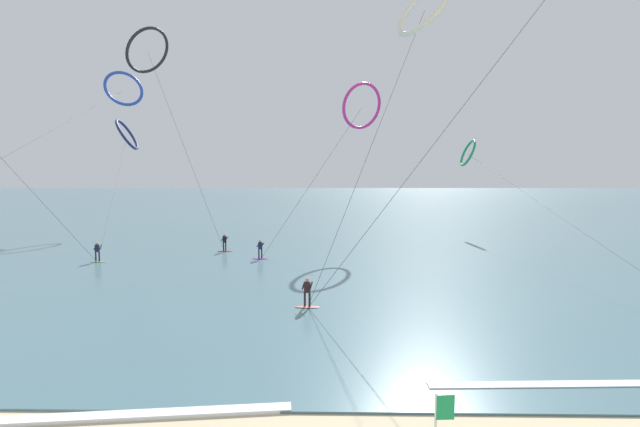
{
  "coord_description": "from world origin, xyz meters",
  "views": [
    {
      "loc": [
        0.52,
        -7.78,
        7.7
      ],
      "look_at": [
        0.0,
        21.29,
        5.05
      ],
      "focal_mm": 25.98,
      "sensor_mm": 36.0,
      "label": 1
    }
  ],
  "objects_px": {
    "surfer_crimson": "(225,244)",
    "surfer_violet": "(260,250)",
    "kite_cobalt": "(124,89)",
    "kite_magenta": "(362,106)",
    "kite_ivory": "(425,8)",
    "surfer_lime": "(97,253)",
    "surfer_coral": "(307,294)",
    "beach_flag": "(440,426)",
    "kite_charcoal": "(148,51)",
    "kite_emerald": "(468,153)",
    "kite_navy": "(127,135)"
  },
  "relations": [
    {
      "from": "kite_charcoal",
      "to": "kite_ivory",
      "type": "relative_size",
      "value": 1.01
    },
    {
      "from": "kite_magenta",
      "to": "kite_ivory",
      "type": "bearing_deg",
      "value": 67.89
    },
    {
      "from": "kite_ivory",
      "to": "beach_flag",
      "type": "relative_size",
      "value": 8.83
    },
    {
      "from": "kite_emerald",
      "to": "kite_magenta",
      "type": "bearing_deg",
      "value": -60.33
    },
    {
      "from": "kite_ivory",
      "to": "beach_flag",
      "type": "bearing_deg",
      "value": -40.5
    },
    {
      "from": "kite_ivory",
      "to": "kite_magenta",
      "type": "xyz_separation_m",
      "value": [
        -3.28,
        16.38,
        -4.66
      ]
    },
    {
      "from": "surfer_crimson",
      "to": "surfer_violet",
      "type": "distance_m",
      "value": 5.4
    },
    {
      "from": "kite_cobalt",
      "to": "kite_magenta",
      "type": "xyz_separation_m",
      "value": [
        32.19,
        -14.49,
        -4.49
      ]
    },
    {
      "from": "surfer_violet",
      "to": "kite_charcoal",
      "type": "relative_size",
      "value": 0.08
    },
    {
      "from": "kite_emerald",
      "to": "kite_navy",
      "type": "bearing_deg",
      "value": -92.83
    },
    {
      "from": "surfer_coral",
      "to": "kite_navy",
      "type": "bearing_deg",
      "value": -40.09
    },
    {
      "from": "surfer_violet",
      "to": "kite_charcoal",
      "type": "xyz_separation_m",
      "value": [
        -12.07,
        7.17,
        18.85
      ]
    },
    {
      "from": "surfer_lime",
      "to": "surfer_coral",
      "type": "bearing_deg",
      "value": 137.38
    },
    {
      "from": "kite_cobalt",
      "to": "surfer_coral",
      "type": "bearing_deg",
      "value": -94.8
    },
    {
      "from": "kite_ivory",
      "to": "kite_cobalt",
      "type": "bearing_deg",
      "value": -161.5
    },
    {
      "from": "kite_ivory",
      "to": "beach_flag",
      "type": "height_order",
      "value": "kite_ivory"
    },
    {
      "from": "kite_cobalt",
      "to": "kite_magenta",
      "type": "distance_m",
      "value": 35.58
    },
    {
      "from": "surfer_lime",
      "to": "kite_charcoal",
      "type": "bearing_deg",
      "value": -107.26
    },
    {
      "from": "kite_magenta",
      "to": "beach_flag",
      "type": "relative_size",
      "value": 7.03
    },
    {
      "from": "surfer_crimson",
      "to": "kite_emerald",
      "type": "xyz_separation_m",
      "value": [
        27.68,
        16.09,
        9.17
      ]
    },
    {
      "from": "surfer_crimson",
      "to": "surfer_violet",
      "type": "relative_size",
      "value": 1.0
    },
    {
      "from": "kite_emerald",
      "to": "beach_flag",
      "type": "bearing_deg",
      "value": -19.18
    },
    {
      "from": "kite_cobalt",
      "to": "beach_flag",
      "type": "relative_size",
      "value": 21.32
    },
    {
      "from": "kite_charcoal",
      "to": "kite_cobalt",
      "type": "distance_m",
      "value": 21.17
    },
    {
      "from": "kite_emerald",
      "to": "kite_charcoal",
      "type": "bearing_deg",
      "value": -72.62
    },
    {
      "from": "kite_navy",
      "to": "kite_charcoal",
      "type": "relative_size",
      "value": 1.12
    },
    {
      "from": "surfer_violet",
      "to": "kite_charcoal",
      "type": "bearing_deg",
      "value": 112.51
    },
    {
      "from": "surfer_crimson",
      "to": "surfer_violet",
      "type": "bearing_deg",
      "value": 168.41
    },
    {
      "from": "beach_flag",
      "to": "kite_cobalt",
      "type": "bearing_deg",
      "value": 119.75
    },
    {
      "from": "surfer_crimson",
      "to": "surfer_coral",
      "type": "bearing_deg",
      "value": 147.06
    },
    {
      "from": "kite_magenta",
      "to": "beach_flag",
      "type": "bearing_deg",
      "value": 55.24
    },
    {
      "from": "kite_charcoal",
      "to": "kite_emerald",
      "type": "bearing_deg",
      "value": 135.95
    },
    {
      "from": "kite_navy",
      "to": "kite_emerald",
      "type": "relative_size",
      "value": 0.54
    },
    {
      "from": "kite_navy",
      "to": "kite_magenta",
      "type": "bearing_deg",
      "value": -113.12
    },
    {
      "from": "kite_navy",
      "to": "surfer_lime",
      "type": "bearing_deg",
      "value": -168.76
    },
    {
      "from": "surfer_violet",
      "to": "kite_navy",
      "type": "xyz_separation_m",
      "value": [
        -20.21,
        20.39,
        11.61
      ]
    },
    {
      "from": "kite_navy",
      "to": "beach_flag",
      "type": "relative_size",
      "value": 9.96
    },
    {
      "from": "surfer_lime",
      "to": "beach_flag",
      "type": "bearing_deg",
      "value": 121.11
    },
    {
      "from": "kite_charcoal",
      "to": "kite_magenta",
      "type": "xyz_separation_m",
      "value": [
        21.61,
        3.84,
        -4.95
      ]
    },
    {
      "from": "surfer_violet",
      "to": "kite_navy",
      "type": "relative_size",
      "value": 0.07
    },
    {
      "from": "surfer_lime",
      "to": "kite_emerald",
      "type": "distance_m",
      "value": 43.93
    },
    {
      "from": "surfer_lime",
      "to": "kite_magenta",
      "type": "relative_size",
      "value": 0.1
    },
    {
      "from": "kite_cobalt",
      "to": "kite_navy",
      "type": "bearing_deg",
      "value": -103.73
    },
    {
      "from": "surfer_lime",
      "to": "kite_emerald",
      "type": "relative_size",
      "value": 0.04
    },
    {
      "from": "surfer_crimson",
      "to": "surfer_lime",
      "type": "height_order",
      "value": "same"
    },
    {
      "from": "kite_charcoal",
      "to": "kite_emerald",
      "type": "height_order",
      "value": "kite_charcoal"
    },
    {
      "from": "kite_magenta",
      "to": "kite_cobalt",
      "type": "bearing_deg",
      "value": -57.66
    },
    {
      "from": "kite_navy",
      "to": "kite_magenta",
      "type": "distance_m",
      "value": 31.28
    },
    {
      "from": "surfer_coral",
      "to": "beach_flag",
      "type": "xyz_separation_m",
      "value": [
        3.85,
        -14.8,
        0.82
      ]
    },
    {
      "from": "surfer_violet",
      "to": "kite_cobalt",
      "type": "xyz_separation_m",
      "value": [
        -22.65,
        25.49,
        18.39
      ]
    }
  ]
}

